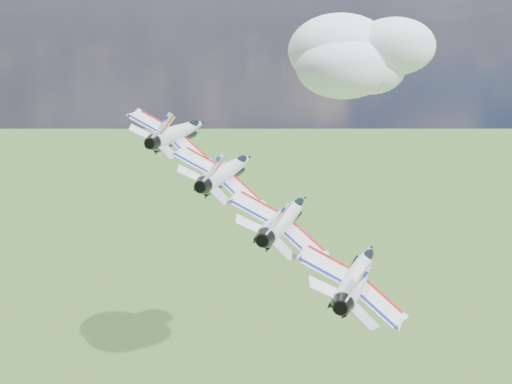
# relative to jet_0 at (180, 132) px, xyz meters

# --- Properties ---
(cloud_far) EXTENTS (56.48, 44.38, 22.19)m
(cloud_far) POSITION_rel_jet_0_xyz_m (36.29, 170.34, -2.10)
(cloud_far) COLOR white
(jet_0) EXTENTS (15.65, 18.91, 9.96)m
(jet_0) POSITION_rel_jet_0_xyz_m (0.00, 0.00, 0.00)
(jet_0) COLOR white
(jet_1) EXTENTS (15.65, 18.91, 9.96)m
(jet_1) POSITION_rel_jet_0_xyz_m (7.39, -7.44, -3.06)
(jet_1) COLOR white
(jet_2) EXTENTS (15.65, 18.91, 9.96)m
(jet_2) POSITION_rel_jet_0_xyz_m (14.79, -14.88, -6.11)
(jet_2) COLOR white
(jet_3) EXTENTS (15.65, 18.91, 9.96)m
(jet_3) POSITION_rel_jet_0_xyz_m (22.18, -22.32, -9.17)
(jet_3) COLOR white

